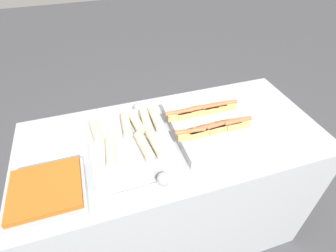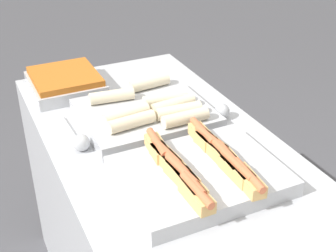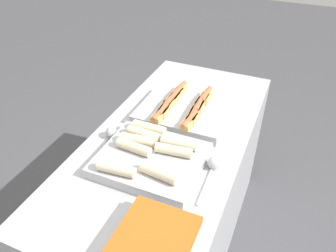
{
  "view_description": "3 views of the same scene",
  "coord_description": "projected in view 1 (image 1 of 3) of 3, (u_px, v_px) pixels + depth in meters",
  "views": [
    {
      "loc": [
        -0.33,
        -0.92,
        1.82
      ],
      "look_at": [
        -0.03,
        0.0,
        0.98
      ],
      "focal_mm": 28.0,
      "sensor_mm": 36.0,
      "label": 1
    },
    {
      "loc": [
        1.14,
        -0.55,
        1.73
      ],
      "look_at": [
        -0.03,
        0.0,
        0.98
      ],
      "focal_mm": 50.0,
      "sensor_mm": 36.0,
      "label": 2
    },
    {
      "loc": [
        -1.17,
        -0.49,
        1.9
      ],
      "look_at": [
        -0.03,
        0.0,
        0.98
      ],
      "focal_mm": 35.0,
      "sensor_mm": 36.0,
      "label": 3
    }
  ],
  "objects": [
    {
      "name": "ground_plane",
      "position": [
        172.0,
        226.0,
        1.93
      ],
      "size": [
        12.0,
        12.0,
        0.0
      ],
      "primitive_type": "plane",
      "color": "#4C4C51"
    },
    {
      "name": "counter",
      "position": [
        172.0,
        189.0,
        1.63
      ],
      "size": [
        1.56,
        0.73,
        0.9
      ],
      "color": "#B7BABF",
      "rests_on": "ground_plane"
    },
    {
      "name": "serving_spoon_near",
      "position": [
        160.0,
        180.0,
        1.1
      ],
      "size": [
        0.26,
        0.06,
        0.06
      ],
      "color": "#B2B5BA",
      "rests_on": "counter"
    },
    {
      "name": "tray_hotdogs",
      "position": [
        207.0,
        124.0,
        1.36
      ],
      "size": [
        0.4,
        0.46,
        0.1
      ],
      "color": "#B7BABF",
      "rests_on": "counter"
    },
    {
      "name": "tray_side_front",
      "position": [
        48.0,
        193.0,
        1.04
      ],
      "size": [
        0.3,
        0.27,
        0.07
      ],
      "color": "#B7BABF",
      "rests_on": "counter"
    },
    {
      "name": "serving_spoon_far",
      "position": [
        136.0,
        109.0,
        1.48
      ],
      "size": [
        0.28,
        0.06,
        0.06
      ],
      "color": "#B2B5BA",
      "rests_on": "counter"
    },
    {
      "name": "tray_wraps",
      "position": [
        131.0,
        140.0,
        1.27
      ],
      "size": [
        0.38,
        0.45,
        0.09
      ],
      "color": "#B7BABF",
      "rests_on": "counter"
    }
  ]
}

